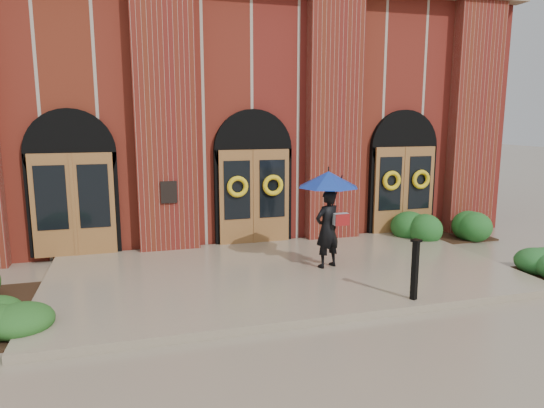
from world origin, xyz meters
name	(u,v)px	position (x,y,z in m)	size (l,w,h in m)	color
ground	(285,279)	(0.00, 0.00, 0.00)	(90.00, 90.00, 0.00)	gray
landing	(283,273)	(0.00, 0.15, 0.07)	(10.00, 5.30, 0.15)	gray
church_building	(215,117)	(0.00, 8.78, 3.50)	(16.20, 12.53, 7.00)	maroon
man_with_umbrella	(328,201)	(1.02, 0.11, 1.67)	(1.73, 1.73, 2.17)	black
metal_post	(415,268)	(1.80, -2.19, 0.75)	(0.20, 0.20, 1.14)	black
hedge_wall_right	(433,225)	(5.20, 2.20, 0.40)	(3.11, 1.24, 0.80)	#1D521D
hedge_front_left	(11,320)	(-5.10, -1.38, 0.24)	(1.37, 1.18, 0.49)	#21501B
hedge_front_right	(530,267)	(5.10, -1.53, 0.27)	(1.55, 1.33, 0.55)	#1F5722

